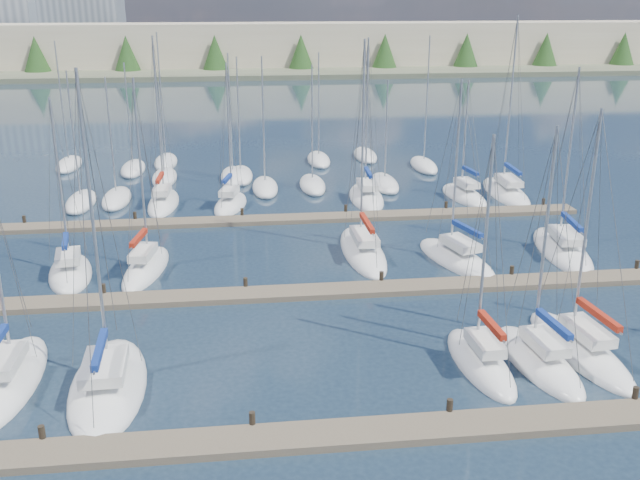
{
  "coord_description": "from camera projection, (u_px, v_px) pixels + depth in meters",
  "views": [
    {
      "loc": [
        -4.17,
        -21.38,
        16.46
      ],
      "look_at": [
        0.0,
        14.0,
        4.0
      ],
      "focal_mm": 40.0,
      "sensor_mm": 36.0,
      "label": 1
    }
  ],
  "objects": [
    {
      "name": "ground",
      "position": [
        273.0,
        142.0,
        82.19
      ],
      "size": [
        400.0,
        400.0,
        0.0
      ],
      "primitive_type": "plane",
      "color": "#223344",
      "rests_on": "ground"
    },
    {
      "name": "sailboat_h",
      "position": [
        70.0,
        273.0,
        43.59
      ],
      "size": [
        3.63,
        7.0,
        11.5
      ],
      "rotation": [
        0.0,
        0.0,
        0.17
      ],
      "color": "white",
      "rests_on": "ground"
    },
    {
      "name": "sailboat_i",
      "position": [
        146.0,
        268.0,
        44.26
      ],
      "size": [
        3.32,
        7.77,
        12.51
      ],
      "rotation": [
        0.0,
        0.0,
        -0.16
      ],
      "color": "white",
      "rests_on": "ground"
    },
    {
      "name": "sailboat_p",
      "position": [
        366.0,
        197.0,
        59.64
      ],
      "size": [
        3.08,
        8.25,
        13.78
      ],
      "rotation": [
        0.0,
        0.0,
        -0.05
      ],
      "color": "white",
      "rests_on": "ground"
    },
    {
      "name": "sailboat_m",
      "position": [
        562.0,
        250.0,
        47.43
      ],
      "size": [
        3.99,
        9.52,
        12.76
      ],
      "rotation": [
        0.0,
        0.0,
        -0.13
      ],
      "color": "white",
      "rests_on": "ground"
    },
    {
      "name": "sailboat_n",
      "position": [
        163.0,
        202.0,
        58.04
      ],
      "size": [
        2.64,
        7.83,
        14.03
      ],
      "rotation": [
        0.0,
        0.0,
        -0.04
      ],
      "color": "white",
      "rests_on": "ground"
    },
    {
      "name": "sailboat_e",
      "position": [
        539.0,
        361.0,
        33.18
      ],
      "size": [
        2.99,
        7.46,
        11.83
      ],
      "rotation": [
        0.0,
        0.0,
        0.09
      ],
      "color": "white",
      "rests_on": "ground"
    },
    {
      "name": "sailboat_l",
      "position": [
        456.0,
        259.0,
        45.88
      ],
      "size": [
        4.66,
        8.42,
        12.24
      ],
      "rotation": [
        0.0,
        0.0,
        0.27
      ],
      "color": "white",
      "rests_on": "ground"
    },
    {
      "name": "distant_boats",
      "position": [
        236.0,
        175.0,
        66.39
      ],
      "size": [
        36.93,
        20.75,
        13.3
      ],
      "color": "#9EA0A5",
      "rests_on": "ground"
    },
    {
      "name": "sailboat_r",
      "position": [
        506.0,
        192.0,
        61.04
      ],
      "size": [
        3.19,
        9.69,
        15.43
      ],
      "rotation": [
        0.0,
        0.0,
        -0.04
      ],
      "color": "white",
      "rests_on": "ground"
    },
    {
      "name": "sailboat_f",
      "position": [
        579.0,
        349.0,
        34.29
      ],
      "size": [
        3.2,
        8.79,
        12.36
      ],
      "rotation": [
        0.0,
        0.0,
        0.09
      ],
      "color": "white",
      "rests_on": "ground"
    },
    {
      "name": "dock_far",
      "position": [
        295.0,
        219.0,
        54.02
      ],
      "size": [
        44.0,
        1.93,
        1.1
      ],
      "color": "#6B5E4C",
      "rests_on": "ground"
    },
    {
      "name": "sailboat_q",
      "position": [
        464.0,
        196.0,
        60.06
      ],
      "size": [
        3.34,
        7.23,
        10.43
      ],
      "rotation": [
        0.0,
        0.0,
        0.13
      ],
      "color": "white",
      "rests_on": "ground"
    },
    {
      "name": "dock_mid",
      "position": [
        316.0,
        292.0,
        40.9
      ],
      "size": [
        44.0,
        1.93,
        1.1
      ],
      "color": "#6B5E4C",
      "rests_on": "ground"
    },
    {
      "name": "shoreline",
      "position": [
        193.0,
        33.0,
        162.42
      ],
      "size": [
        400.0,
        60.0,
        38.0
      ],
      "color": "#666B51",
      "rests_on": "ground"
    },
    {
      "name": "sailboat_c",
      "position": [
        108.0,
        385.0,
        31.14
      ],
      "size": [
        3.66,
        8.88,
        14.44
      ],
      "rotation": [
        0.0,
        0.0,
        0.05
      ],
      "color": "white",
      "rests_on": "ground"
    },
    {
      "name": "sailboat_b",
      "position": [
        9.0,
        380.0,
        31.58
      ],
      "size": [
        2.61,
        8.39,
        11.65
      ],
      "rotation": [
        0.0,
        0.0,
        0.0
      ],
      "color": "white",
      "rests_on": "ground"
    },
    {
      "name": "sailboat_d",
      "position": [
        480.0,
        362.0,
        33.04
      ],
      "size": [
        2.45,
        6.92,
        11.5
      ],
      "rotation": [
        0.0,
        0.0,
        0.05
      ],
      "color": "white",
      "rests_on": "ground"
    },
    {
      "name": "sailboat_o",
      "position": [
        231.0,
        204.0,
        57.59
      ],
      "size": [
        3.61,
        6.6,
        12.05
      ],
      "rotation": [
        0.0,
        0.0,
        -0.23
      ],
      "color": "white",
      "rests_on": "ground"
    },
    {
      "name": "sailboat_k",
      "position": [
        363.0,
        251.0,
        47.25
      ],
      "size": [
        2.71,
        9.67,
        14.47
      ],
      "rotation": [
        0.0,
        0.0,
        0.01
      ],
      "color": "white",
      "rests_on": "ground"
    },
    {
      "name": "dock_near",
      "position": [
        356.0,
        434.0,
        27.78
      ],
      "size": [
        44.0,
        1.93,
        1.1
      ],
      "color": "#6B5E4C",
      "rests_on": "ground"
    }
  ]
}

